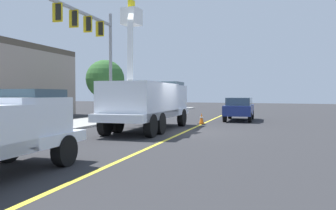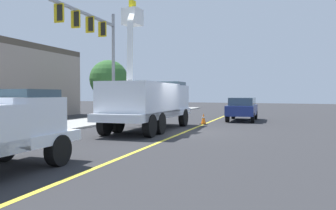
% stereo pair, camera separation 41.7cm
% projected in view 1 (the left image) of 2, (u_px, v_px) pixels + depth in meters
% --- Properties ---
extents(ground, '(120.00, 120.00, 0.00)m').
position_uv_depth(ground, '(184.00, 132.00, 17.23)').
color(ground, '#2D2D30').
extents(sidewalk_far_side, '(59.78, 13.37, 0.12)m').
position_uv_depth(sidewalk_far_side, '(55.00, 127.00, 19.41)').
color(sidewalk_far_side, '#9E9E99').
rests_on(sidewalk_far_side, ground).
extents(lane_centre_stripe, '(49.35, 8.34, 0.01)m').
position_uv_depth(lane_centre_stripe, '(184.00, 132.00, 17.23)').
color(lane_centre_stripe, yellow).
rests_on(lane_centre_stripe, ground).
extents(utility_bucket_truck, '(8.50, 3.81, 7.11)m').
position_uv_depth(utility_bucket_truck, '(149.00, 100.00, 18.19)').
color(utility_bucket_truck, white).
rests_on(utility_bucket_truck, ground).
extents(passing_minivan, '(5.05, 2.66, 1.69)m').
position_uv_depth(passing_minivan, '(239.00, 107.00, 24.91)').
color(passing_minivan, navy).
rests_on(passing_minivan, ground).
extents(traffic_cone_mid_front, '(0.40, 0.40, 0.73)m').
position_uv_depth(traffic_cone_mid_front, '(202.00, 119.00, 21.75)').
color(traffic_cone_mid_front, black).
rests_on(traffic_cone_mid_front, ground).
extents(traffic_signal_mast, '(7.05, 1.42, 7.62)m').
position_uv_depth(traffic_signal_mast, '(94.00, 39.00, 21.51)').
color(traffic_signal_mast, gray).
rests_on(traffic_signal_mast, ground).
extents(street_tree_right, '(3.15, 3.15, 4.76)m').
position_uv_depth(street_tree_right, '(105.00, 79.00, 27.64)').
color(street_tree_right, brown).
rests_on(street_tree_right, ground).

